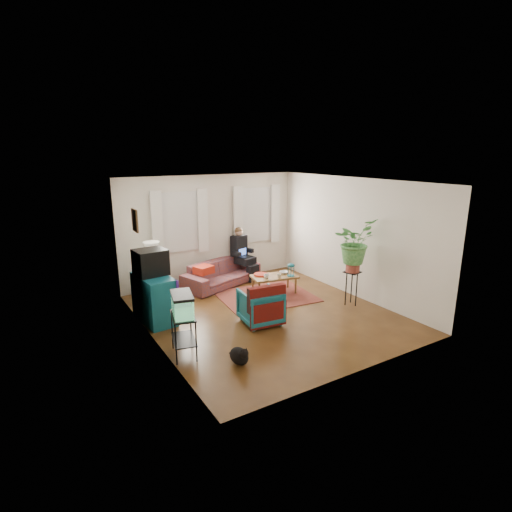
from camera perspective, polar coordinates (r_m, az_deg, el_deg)
floor at (r=8.01m, az=1.50°, el=-8.26°), size 4.50×5.00×0.01m
ceiling at (r=7.39m, az=1.63°, el=10.63°), size 4.50×5.00×0.01m
wall_back at (r=9.74m, az=-6.42°, el=3.83°), size 4.50×0.01×2.60m
wall_front at (r=5.74m, az=15.21°, el=-4.38°), size 4.50×0.01×2.60m
wall_left at (r=6.69m, az=-14.87°, el=-1.64°), size 0.01×5.00×2.60m
wall_right at (r=8.99m, az=13.74°, el=2.57°), size 0.01×5.00×2.60m
window_left at (r=9.38m, az=-10.86°, el=4.79°), size 1.08×0.04×1.38m
window_right at (r=10.26m, az=-0.05°, el=5.89°), size 1.08×0.04×1.38m
curtains_left at (r=9.31m, az=-10.69°, el=4.72°), size 1.36×0.06×1.50m
curtains_right at (r=10.19m, az=0.19°, el=5.83°), size 1.36×0.06×1.50m
picture_frame at (r=7.36m, az=-16.86°, el=4.89°), size 0.04×0.32×0.40m
area_rug at (r=8.92m, az=1.44°, el=-5.76°), size 2.16×1.81×0.01m
sofa at (r=9.58m, az=-4.92°, el=-1.93°), size 2.14×1.38×0.78m
seated_person at (r=10.03m, az=-2.04°, el=0.08°), size 0.67×0.74×1.19m
side_table at (r=8.91m, az=-14.36°, el=-4.00°), size 0.53×0.53×0.68m
table_lamp at (r=8.73m, az=-14.62°, el=-0.09°), size 0.40×0.40×0.62m
dresser at (r=7.77m, az=-14.36°, el=-5.92°), size 0.60×1.05×0.90m
crt_tv at (r=7.66m, az=-14.84°, el=-0.84°), size 0.60×0.55×0.48m
aquarium_stand at (r=6.47m, az=-10.28°, el=-11.08°), size 0.47×0.67×0.68m
aquarium at (r=6.26m, az=-10.50°, el=-6.80°), size 0.43×0.61×0.36m
black_cat at (r=6.20m, az=-2.43°, el=-13.86°), size 0.27×0.40×0.33m
armchair at (r=7.49m, az=0.62°, el=-6.97°), size 0.77×0.73×0.72m
serape_throw at (r=7.20m, az=1.59°, el=-6.60°), size 0.74×0.24×0.59m
coffee_table at (r=9.05m, az=2.61°, el=-4.09°), size 1.09×0.73×0.42m
cup_a at (r=8.81m, az=1.48°, el=-2.89°), size 0.13×0.13×0.09m
cup_b at (r=8.85m, az=3.31°, el=-2.84°), size 0.11×0.11×0.09m
bowl at (r=9.17m, az=3.99°, el=-2.35°), size 0.23×0.23×0.05m
snack_tray at (r=9.01m, az=0.67°, el=-2.67°), size 0.36×0.36×0.04m
birdcage at (r=8.96m, az=5.02°, el=-1.96°), size 0.19×0.19×0.29m
plant_stand at (r=8.58m, az=13.46°, el=-4.50°), size 0.37×0.37×0.72m
potted_plant at (r=8.34m, az=13.81°, el=1.10°), size 0.97×0.89×0.92m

